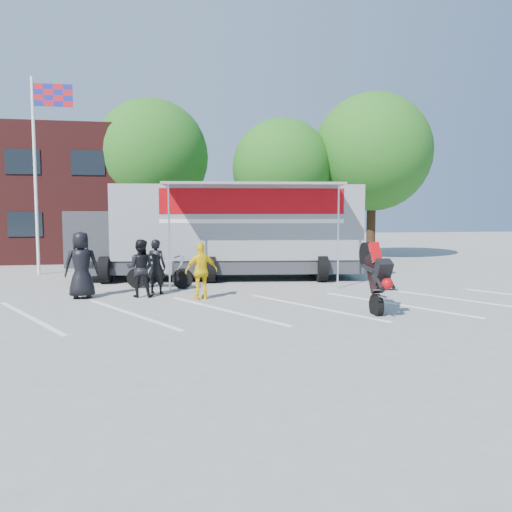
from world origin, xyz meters
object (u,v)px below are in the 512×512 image
object	(u,v)px
flagpole	(41,151)
spectator_leather_b	(156,267)
tree_left	(151,157)
spectator_leather_a	(81,265)
tree_mid	(282,169)
spectator_leather_c	(140,268)
spectator_hivis	(201,271)
transporter_truck	(225,279)
tree_right	(372,152)
parked_motorcycle	(160,288)
stunt_bike_rider	(367,310)

from	to	relation	value
flagpole	spectator_leather_b	xyz separation A→B (m)	(4.64, -5.94, -4.19)
tree_left	spectator_leather_a	distance (m)	13.34
tree_mid	spectator_leather_c	size ratio (longest dim) A/B	4.40
flagpole	spectator_hivis	world-z (taller)	flagpole
spectator_leather_c	spectator_hivis	xyz separation A→B (m)	(1.78, -0.75, -0.04)
transporter_truck	spectator_leather_a	size ratio (longest dim) A/B	5.63
tree_right	spectator_hivis	xyz separation A→B (m)	(-10.28, -11.71, -5.04)
parked_motorcycle	spectator_leather_c	world-z (taller)	spectator_leather_c
parked_motorcycle	spectator_leather_a	distance (m)	2.94
spectator_leather_a	spectator_leather_c	size ratio (longest dim) A/B	1.14
tree_left	stunt_bike_rider	bearing A→B (deg)	-69.55
tree_left	spectator_hivis	distance (m)	14.13
tree_left	tree_right	xyz separation A→B (m)	(12.00, -1.50, 0.31)
tree_left	spectator_hivis	xyz separation A→B (m)	(1.72, -13.21, -4.73)
transporter_truck	spectator_leather_a	distance (m)	6.06
stunt_bike_rider	spectator_leather_c	world-z (taller)	spectator_leather_c
spectator_leather_c	spectator_hivis	bearing A→B (deg)	168.27
flagpole	spectator_leather_a	size ratio (longest dim) A/B	4.01
flagpole	tree_right	bearing A→B (deg)	15.48
tree_mid	spectator_leather_a	size ratio (longest dim) A/B	3.85
parked_motorcycle	tree_right	bearing A→B (deg)	-34.32
spectator_leather_a	spectator_hivis	size ratio (longest dim) A/B	1.19
tree_right	stunt_bike_rider	distance (m)	16.54
tree_right	transporter_truck	size ratio (longest dim) A/B	0.81
tree_left	tree_right	size ratio (longest dim) A/B	0.95
transporter_truck	parked_motorcycle	xyz separation A→B (m)	(-2.45, -2.08, 0.00)
flagpole	stunt_bike_rider	world-z (taller)	flagpole
flagpole	spectator_leather_b	distance (m)	8.63
spectator_hivis	spectator_leather_b	bearing A→B (deg)	-57.68
flagpole	spectator_leather_c	xyz separation A→B (m)	(4.18, -6.46, -4.18)
parked_motorcycle	spectator_hivis	world-z (taller)	spectator_hivis
stunt_bike_rider	spectator_leather_b	world-z (taller)	spectator_leather_b
tree_right	spectator_hivis	world-z (taller)	tree_right
flagpole	tree_right	world-z (taller)	tree_right
tree_left	spectator_leather_a	size ratio (longest dim) A/B	4.33
transporter_truck	spectator_leather_b	bearing A→B (deg)	-121.33
tree_right	spectator_leather_a	bearing A→B (deg)	-141.61
spectator_leather_b	spectator_leather_c	world-z (taller)	spectator_leather_c
spectator_leather_a	spectator_leather_b	size ratio (longest dim) A/B	1.16
tree_mid	stunt_bike_rider	bearing A→B (deg)	-94.49
tree_left	transporter_truck	bearing A→B (deg)	-71.39
flagpole	stunt_bike_rider	size ratio (longest dim) A/B	4.02
stunt_bike_rider	spectator_leather_a	size ratio (longest dim) A/B	1.00
tree_left	spectator_leather_c	xyz separation A→B (m)	(-0.06, -12.46, -4.69)
spectator_leather_a	spectator_hivis	distance (m)	3.58
flagpole	stunt_bike_rider	bearing A→B (deg)	-43.81
transporter_truck	stunt_bike_rider	bearing A→B (deg)	-60.20
transporter_truck	spectator_leather_b	size ratio (longest dim) A/B	6.52
tree_mid	parked_motorcycle	world-z (taller)	tree_mid
tree_left	spectator_leather_b	distance (m)	12.84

